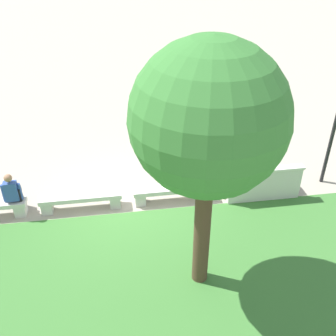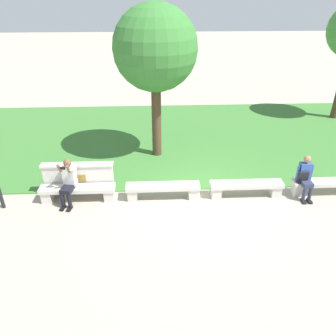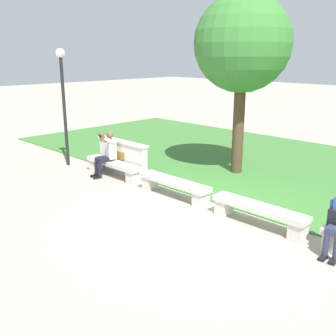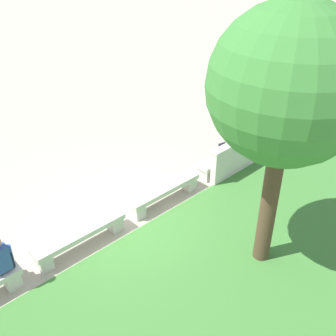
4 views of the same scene
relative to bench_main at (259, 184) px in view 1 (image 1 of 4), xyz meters
The scene contains 9 objects.
ground_plane 3.66m from the bench_main, ahead, with size 80.00×80.00×0.00m, color #A89E8C.
bench_main is the anchor object (origin of this frame).
bench_near 2.43m from the bench_main, ahead, with size 2.12×0.40×0.45m.
bench_mid 4.86m from the bench_main, ahead, with size 2.12×0.40×0.45m.
backrest_wall_with_plaque 0.40m from the bench_main, 90.00° to the left, with size 2.05×0.24×1.01m.
person_photographer 0.48m from the bench_main, 158.74° to the right, with size 0.52×0.77×1.32m.
person_distant 6.53m from the bench_main, ahead, with size 0.48×0.68×1.26m.
backpack 6.46m from the bench_main, ahead, with size 0.28×0.24×0.43m.
tree_behind_wall 4.97m from the bench_main, 50.70° to the left, with size 2.70×2.70×5.07m.
Camera 1 is at (0.21, 8.53, 6.42)m, focal length 42.00 mm.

